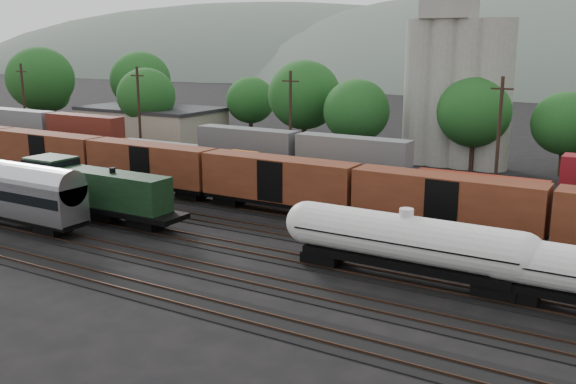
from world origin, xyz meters
The scene contains 11 objects.
ground centered at (0.00, 0.00, 0.00)m, with size 600.00×600.00×0.00m, color black.
tracks centered at (0.00, 0.00, 0.05)m, with size 180.00×33.20×0.20m.
green_locomotive centered at (-16.74, -5.00, 2.76)m, with size 18.35×3.24×4.86m.
tank_car_a centered at (12.55, -5.00, 2.72)m, with size 17.50×3.13×4.59m.
orange_locomotive centered at (-7.03, 10.00, 2.30)m, with size 15.96×2.66×3.99m.
boxcar_string centered at (-10.94, 5.00, 3.12)m, with size 122.80×2.90×4.20m.
container_wall centered at (16.96, 15.00, 2.79)m, with size 187.79×2.60×5.80m.
grain_silo centered at (3.28, 36.00, 11.26)m, with size 13.40×5.00×29.00m.
industrial_sheds centered at (6.63, 35.25, 2.56)m, with size 119.38×17.26×5.10m.
tree_band centered at (-9.15, 35.58, 7.61)m, with size 160.83×23.14×14.46m.
utility_poles centered at (0.00, 22.00, 6.21)m, with size 122.20×0.36×12.00m.
Camera 1 is at (26.27, -42.98, 15.34)m, focal length 40.00 mm.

